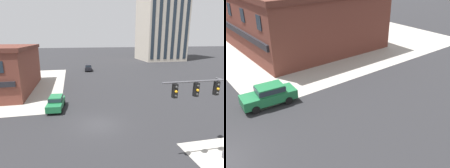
{
  "view_description": "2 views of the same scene",
  "coord_description": "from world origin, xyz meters",
  "views": [
    {
      "loc": [
        -2.36,
        -17.75,
        8.72
      ],
      "look_at": [
        2.18,
        3.23,
        3.44
      ],
      "focal_mm": 30.12,
      "sensor_mm": 36.0,
      "label": 1
    },
    {
      "loc": [
        13.66,
        -1.46,
        10.98
      ],
      "look_at": [
        -0.99,
        9.84,
        1.89
      ],
      "focal_mm": 41.63,
      "sensor_mm": 36.0,
      "label": 2
    }
  ],
  "objects": [
    {
      "name": "ground_plane",
      "position": [
        0.0,
        0.0,
        0.0
      ],
      "size": [
        320.0,
        320.0,
        0.0
      ],
      "primitive_type": "plane",
      "color": "#262628"
    },
    {
      "name": "traffic_signal_main",
      "position": [
        7.24,
        -7.3,
        4.4
      ],
      "size": [
        5.61,
        2.09,
        6.54
      ],
      "color": "#4C4C51",
      "rests_on": "ground"
    },
    {
      "name": "car_main_northbound_far",
      "position": [
        2.04,
        32.99,
        0.92
      ],
      "size": [
        2.12,
        4.51,
        1.68
      ],
      "color": "black",
      "rests_on": "ground"
    },
    {
      "name": "car_main_southbound_near",
      "position": [
        -4.51,
        5.46,
        0.92
      ],
      "size": [
        2.17,
        4.53,
        1.68
      ],
      "color": "#1E6B3D",
      "rests_on": "ground"
    }
  ]
}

